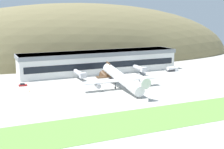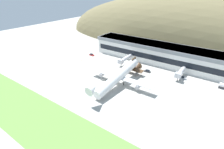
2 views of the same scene
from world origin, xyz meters
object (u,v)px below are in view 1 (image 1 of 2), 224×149
(jetway_1, at_px, (140,68))
(service_car_1, at_px, (142,73))
(service_car_2, at_px, (112,78))
(service_car_0, at_px, (23,85))
(traffic_cone_0, at_px, (30,91))
(terminal_building, at_px, (100,61))
(jetway_0, at_px, (80,74))
(cargo_airplane, at_px, (121,79))
(fuel_truck, at_px, (172,69))

(jetway_1, distance_m, service_car_1, 3.68)
(jetway_1, relative_size, service_car_2, 3.34)
(service_car_0, bearing_deg, traffic_cone_0, -83.57)
(terminal_building, height_order, traffic_cone_0, terminal_building)
(jetway_0, bearing_deg, service_car_1, 1.75)
(service_car_0, relative_size, traffic_cone_0, 7.32)
(service_car_0, height_order, traffic_cone_0, service_car_0)
(jetway_0, xyz_separation_m, traffic_cone_0, (-29.71, -13.68, -3.71))
(cargo_airplane, bearing_deg, fuel_truck, 30.47)
(service_car_0, distance_m, service_car_1, 71.48)
(terminal_building, relative_size, service_car_0, 23.84)
(service_car_1, height_order, fuel_truck, fuel_truck)
(service_car_1, bearing_deg, service_car_0, -178.47)
(jetway_0, xyz_separation_m, jetway_1, (38.67, 1.00, -0.00))
(terminal_building, xyz_separation_m, jetway_0, (-18.83, -17.39, -3.69))
(terminal_building, distance_m, cargo_airplane, 44.98)
(jetway_0, relative_size, cargo_airplane, 0.32)
(terminal_building, distance_m, service_car_1, 27.75)
(service_car_0, height_order, service_car_2, service_car_2)
(terminal_building, bearing_deg, traffic_cone_0, -147.38)
(terminal_building, distance_m, jetway_1, 26.00)
(service_car_2, xyz_separation_m, fuel_truck, (44.32, 5.01, 0.91))
(traffic_cone_0, bearing_deg, service_car_2, 13.06)
(service_car_1, distance_m, fuel_truck, 23.02)
(jetway_1, xyz_separation_m, service_car_2, (-19.74, -3.41, -3.38))
(terminal_building, distance_m, service_car_0, 53.64)
(cargo_airplane, distance_m, service_car_1, 39.81)
(jetway_1, height_order, service_car_1, jetway_1)
(fuel_truck, distance_m, traffic_cone_0, 94.38)
(fuel_truck, bearing_deg, jetway_1, -176.26)
(terminal_building, relative_size, cargo_airplane, 2.05)
(service_car_1, relative_size, fuel_truck, 0.57)
(service_car_1, bearing_deg, cargo_airplane, -134.18)
(jetway_0, height_order, cargo_airplane, cargo_airplane)
(service_car_2, bearing_deg, service_car_0, 178.02)
(terminal_building, xyz_separation_m, service_car_2, (0.10, -19.79, -7.07))
(fuel_truck, bearing_deg, service_car_2, -173.55)
(jetway_0, relative_size, traffic_cone_0, 27.18)
(jetway_0, distance_m, cargo_airplane, 29.99)
(cargo_airplane, distance_m, fuel_truck, 58.74)
(jetway_1, bearing_deg, traffic_cone_0, -167.88)
(jetway_1, bearing_deg, jetway_0, -178.52)
(traffic_cone_0, bearing_deg, terminal_building, 32.62)
(jetway_1, height_order, cargo_airplane, cargo_airplane)
(terminal_building, height_order, service_car_1, terminal_building)
(traffic_cone_0, bearing_deg, cargo_airplane, -17.57)
(service_car_0, relative_size, fuel_truck, 0.55)
(service_car_0, height_order, service_car_1, service_car_1)
(terminal_building, relative_size, jetway_0, 6.42)
(cargo_airplane, xyz_separation_m, service_car_1, (27.55, 28.35, -4.69))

